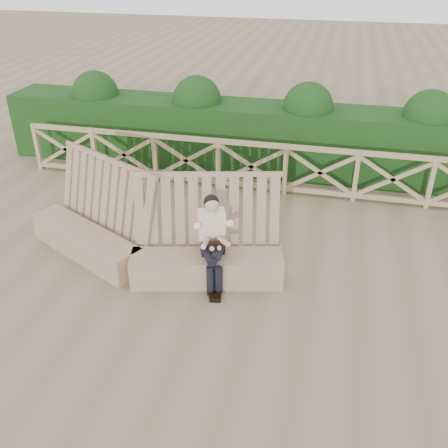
# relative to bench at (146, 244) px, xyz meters

# --- Properties ---
(ground) EXTENTS (60.00, 60.00, 0.00)m
(ground) POSITION_rel_bench_xyz_m (1.14, -0.31, -0.41)
(ground) COLOR brown
(ground) RESTS_ON ground
(bench) EXTENTS (4.54, 1.76, 1.62)m
(bench) POSITION_rel_bench_xyz_m (0.00, 0.00, 0.00)
(bench) COLOR #8C6B50
(bench) RESTS_ON ground
(woman) EXTENTS (0.56, 0.90, 1.45)m
(woman) POSITION_rel_bench_xyz_m (1.17, -0.17, 0.38)
(woman) COLOR black
(woman) RESTS_ON ground
(guardrail) EXTENTS (10.10, 0.09, 1.10)m
(guardrail) POSITION_rel_bench_xyz_m (1.14, 3.19, 0.14)
(guardrail) COLOR olive
(guardrail) RESTS_ON ground
(hedge) EXTENTS (12.00, 1.20, 1.50)m
(hedge) POSITION_rel_bench_xyz_m (1.14, 4.39, 0.34)
(hedge) COLOR black
(hedge) RESTS_ON ground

